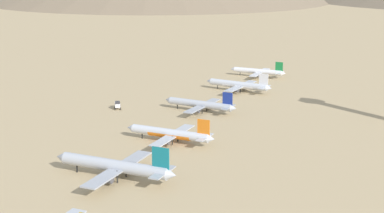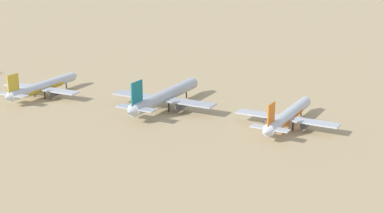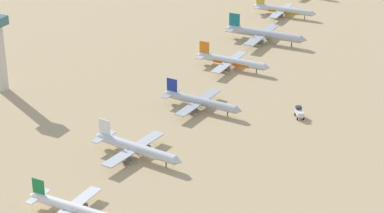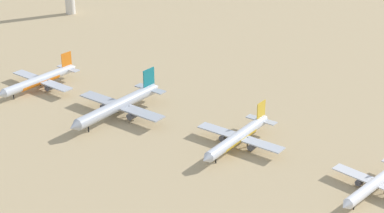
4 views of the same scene
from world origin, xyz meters
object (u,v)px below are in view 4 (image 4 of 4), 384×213
(parked_jet_3, at_px, (40,80))
(parked_jet_4, at_px, (119,105))
(parked_jet_6, at_px, (376,183))
(parked_jet_5, at_px, (238,137))

(parked_jet_3, height_order, parked_jet_4, parked_jet_4)
(parked_jet_4, bearing_deg, parked_jet_6, 94.37)
(parked_jet_4, bearing_deg, parked_jet_5, 97.77)
(parked_jet_3, height_order, parked_jet_5, parked_jet_3)
(parked_jet_4, relative_size, parked_jet_6, 1.32)
(parked_jet_3, relative_size, parked_jet_4, 0.85)
(parked_jet_6, bearing_deg, parked_jet_5, -89.08)
(parked_jet_3, distance_m, parked_jet_4, 38.80)
(parked_jet_4, xyz_separation_m, parked_jet_6, (-6.54, 85.56, -1.01))
(parked_jet_3, height_order, parked_jet_6, parked_jet_3)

